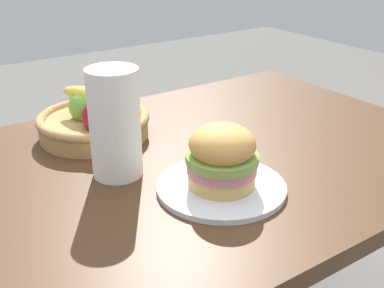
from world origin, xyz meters
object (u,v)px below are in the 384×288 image
object	(u,v)px
plate	(221,187)
sandwich	(222,156)
paper_towel_roll	(115,123)
fruit_basket	(95,120)

from	to	relation	value
plate	sandwich	xyz separation A→B (m)	(-0.00, 0.00, 0.07)
paper_towel_roll	plate	bearing A→B (deg)	-52.03
fruit_basket	paper_towel_roll	xyz separation A→B (m)	(-0.05, -0.22, 0.07)
sandwich	fruit_basket	bearing A→B (deg)	103.61
fruit_basket	paper_towel_roll	world-z (taller)	paper_towel_roll
plate	sandwich	distance (m)	0.07
sandwich	paper_towel_roll	xyz separation A→B (m)	(-0.15, 0.19, 0.04)
plate	fruit_basket	world-z (taller)	fruit_basket
plate	sandwich	world-z (taller)	sandwich
plate	fruit_basket	size ratio (longest dim) A/B	0.93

